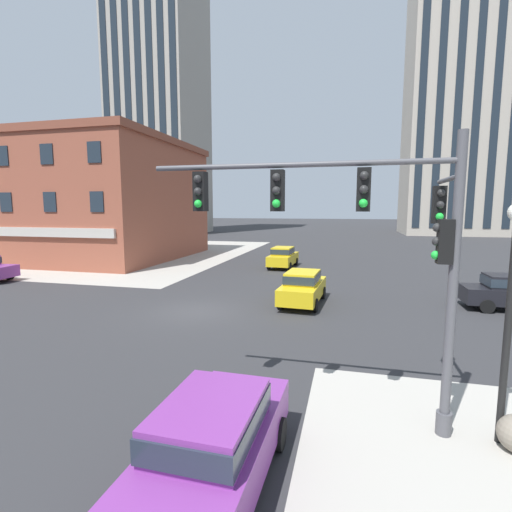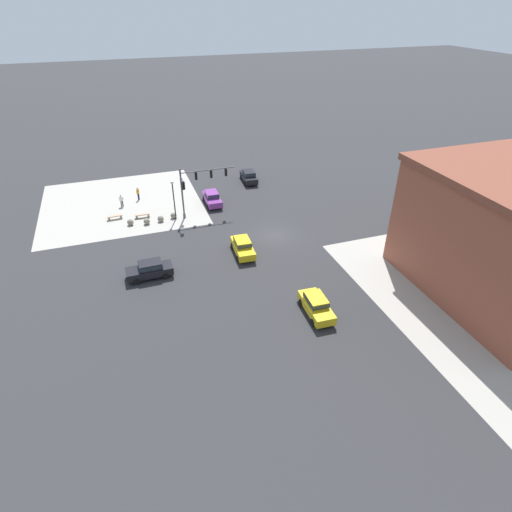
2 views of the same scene
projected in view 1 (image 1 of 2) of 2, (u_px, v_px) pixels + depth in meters
ground_plane at (196, 311)px, 17.60m from camera, size 320.00×320.00×0.00m
sidewalk_far_corner at (100, 252)px, 41.65m from camera, size 32.00×32.00×0.02m
traffic_signal_main at (377, 236)px, 8.04m from camera, size 6.71×2.09×6.32m
street_lamp_corner_near at (511, 295)px, 7.38m from camera, size 0.36×0.36×4.91m
car_main_southbound_near at (213, 441)px, 6.30m from camera, size 1.96×4.43×1.68m
car_main_southbound_far at (283, 256)px, 30.54m from camera, size 2.05×4.48×1.68m
car_cross_westbound at (303, 286)px, 18.86m from camera, size 2.11×4.51×1.68m
car_parked_curb at (512, 291)px, 17.69m from camera, size 4.42×1.93×1.68m
storefront_block_near_corner at (62, 200)px, 37.66m from camera, size 24.98×16.99×11.16m
residential_tower_skyline_right at (461, 27)px, 66.14m from camera, size 17.03×14.66×73.30m
residential_tower_skyline_left at (158, 47)px, 69.49m from camera, size 15.27×15.06×69.05m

